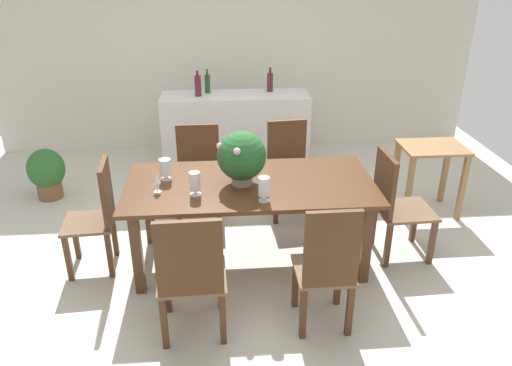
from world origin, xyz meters
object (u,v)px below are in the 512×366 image
Objects in this scene: chair_foot_end at (394,202)px; crystal_vase_center_near at (165,168)px; potted_plant_floor at (47,172)px; chair_far_left at (198,167)px; wine_bottle_green at (207,83)px; kitchen_counter at (236,134)px; crystal_vase_left at (264,188)px; side_table at (430,163)px; dining_table at (250,193)px; chair_near_right at (327,266)px; chair_near_left at (191,273)px; flower_centerpiece at (242,157)px; wine_bottle_amber at (270,82)px; crystal_vase_right at (195,182)px; wine_glass at (157,180)px; chair_far_right at (288,163)px; wine_bottle_dark at (198,85)px.

crystal_vase_center_near is at bearing 84.22° from chair_foot_end.
chair_far_left is at bearing -15.88° from potted_plant_floor.
kitchen_counter is at bearing -18.02° from wine_bottle_green.
side_table is (1.82, 1.12, -0.33)m from crystal_vase_left.
dining_table is 2.01× the size of chair_near_right.
kitchen_counter reaches higher than potted_plant_floor.
flower_centerpiece is at bearing -114.75° from chair_near_left.
kitchen_counter reaches higher than side_table.
chair_far_left is at bearing 59.19° from chair_foot_end.
wine_bottle_amber is (0.30, 2.45, 0.21)m from crystal_vase_left.
side_table is at bearing -41.31° from wine_bottle_amber.
flower_centerpiece reaches higher than kitchen_counter.
crystal_vase_right is 1.28× the size of wine_glass.
wine_glass is 0.54× the size of wine_bottle_green.
chair_far_left is (-0.93, 0.01, -0.01)m from chair_far_right.
crystal_vase_center_near reaches higher than side_table.
potted_plant_floor is at bearing -55.86° from chair_near_left.
wine_bottle_green is (-0.32, 0.10, 0.61)m from kitchen_counter.
side_table is (2.37, -0.16, 0.03)m from chair_far_left.
wine_bottle_green reaches higher than dining_table.
chair_near_left is (0.00, -1.88, 0.03)m from chair_far_left.
chair_near_right is at bearing -72.01° from wine_bottle_dark.
wine_glass is at bearing -171.83° from flower_centerpiece.
chair_near_right is (0.93, 0.01, 0.00)m from chair_near_left.
wine_glass is (-0.68, -0.10, -0.14)m from flower_centerpiece.
chair_far_right is 1.53m from wine_bottle_green.
potted_plant_floor is (-3.42, 1.42, -0.23)m from chair_foot_end.
side_table is (2.37, 1.71, -0.01)m from chair_near_left.
chair_near_left reaches higher than kitchen_counter.
crystal_vase_left is at bearing -134.08° from chair_near_left.
chair_far_right is at bearing -10.56° from potted_plant_floor.
crystal_vase_right is 0.27× the size of side_table.
crystal_vase_left is at bearing -30.31° from crystal_vase_center_near.
crystal_vase_center_near is (-1.16, -0.81, 0.34)m from chair_far_right.
flower_centerpiece is 1.53× the size of wine_bottle_dark.
chair_near_left reaches higher than chair_foot_end.
chair_near_left reaches higher than potted_plant_floor.
potted_plant_floor is (-1.71, 1.61, -0.57)m from crystal_vase_right.
chair_near_left is 3.54× the size of wine_bottle_amber.
crystal_vase_center_near is (-0.63, 0.13, -0.13)m from flower_centerpiece.
wine_bottle_amber is at bearing 82.98° from crystal_vase_left.
chair_foot_end is 2.35m from wine_bottle_amber.
crystal_vase_center_near is 0.24m from wine_glass.
flower_centerpiece is 2.17m from side_table.
dining_table is at bearing -9.43° from crystal_vase_center_near.
crystal_vase_left is 1.33× the size of wine_glass.
chair_far_left is 1.56m from wine_bottle_amber.
crystal_vase_left is 0.69× the size of wine_bottle_dark.
wine_glass is (-0.29, 0.82, 0.32)m from chair_near_left.
kitchen_counter is at bearing 93.07° from crystal_vase_left.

